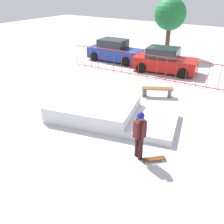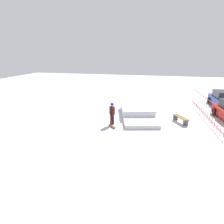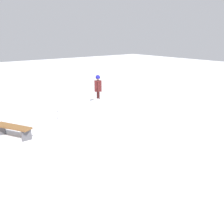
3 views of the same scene
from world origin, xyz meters
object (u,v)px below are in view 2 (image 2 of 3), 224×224
at_px(skateboard, 112,126).
at_px(parked_car_blue, 223,100).
at_px(skate_ramp, 137,112).
at_px(skater, 112,112).
at_px(park_bench, 181,118).

bearing_deg(skateboard, parked_car_blue, -94.38).
distance_m(skateboard, parked_car_blue, 12.27).
bearing_deg(skate_ramp, parked_car_blue, 105.94).
bearing_deg(skate_ramp, skateboard, -39.90).
xyz_separation_m(skater, park_bench, (-1.60, 5.09, -0.65)).
bearing_deg(skateboard, skater, -30.60).
bearing_deg(skater, skateboard, 133.39).
relative_size(skater, parked_car_blue, 0.41).
bearing_deg(park_bench, skate_ramp, -106.09).
relative_size(skater, park_bench, 1.08).
bearing_deg(skater, parked_car_blue, -112.66).
bearing_deg(parked_car_blue, skateboard, -53.76).
height_order(skateboard, parked_car_blue, parked_car_blue).
height_order(skate_ramp, skateboard, skate_ramp).
relative_size(skate_ramp, parked_car_blue, 1.40).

